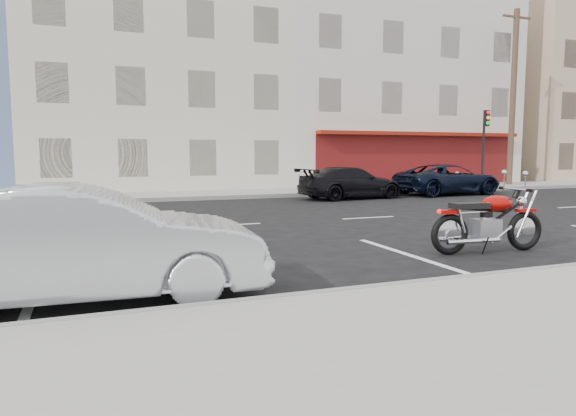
# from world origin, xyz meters

# --- Properties ---
(ground) EXTENTS (120.00, 120.00, 0.00)m
(ground) POSITION_xyz_m (0.00, 0.00, 0.00)
(ground) COLOR black
(ground) RESTS_ON ground
(sidewalk_near) EXTENTS (80.00, 3.40, 0.15)m
(sidewalk_near) POSITION_xyz_m (-5.00, -8.70, 0.07)
(sidewalk_near) COLOR gray
(sidewalk_near) RESTS_ON ground
(sidewalk_far) EXTENTS (80.00, 3.40, 0.15)m
(sidewalk_far) POSITION_xyz_m (-5.00, 8.70, 0.07)
(sidewalk_far) COLOR gray
(sidewalk_far) RESTS_ON ground
(curb_near) EXTENTS (80.00, 0.12, 0.16)m
(curb_near) POSITION_xyz_m (-5.00, -7.00, 0.08)
(curb_near) COLOR gray
(curb_near) RESTS_ON ground
(curb_far) EXTENTS (80.00, 0.12, 0.16)m
(curb_far) POSITION_xyz_m (-5.00, 7.00, 0.08)
(curb_far) COLOR gray
(curb_far) RESTS_ON ground
(bldg_cream) EXTENTS (12.00, 12.00, 11.50)m
(bldg_cream) POSITION_xyz_m (-2.00, 16.30, 5.75)
(bldg_cream) COLOR beige
(bldg_cream) RESTS_ON ground
(bldg_corner) EXTENTS (14.00, 12.00, 12.50)m
(bldg_corner) POSITION_xyz_m (11.00, 16.30, 6.25)
(bldg_corner) COLOR beige
(bldg_corner) RESTS_ON ground
(bldg_far_east) EXTENTS (12.00, 12.00, 11.00)m
(bldg_far_east) POSITION_xyz_m (26.00, 16.30, 5.50)
(bldg_far_east) COLOR tan
(bldg_far_east) RESTS_ON ground
(utility_pole) EXTENTS (1.80, 0.30, 9.00)m
(utility_pole) POSITION_xyz_m (15.50, 8.60, 4.74)
(utility_pole) COLOR #422D1E
(utility_pole) RESTS_ON sidewalk_far
(traffic_light) EXTENTS (0.26, 0.30, 3.80)m
(traffic_light) POSITION_xyz_m (13.50, 8.33, 2.56)
(traffic_light) COLOR black
(traffic_light) RESTS_ON sidewalk_far
(fire_hydrant) EXTENTS (0.20, 0.20, 0.72)m
(fire_hydrant) POSITION_xyz_m (12.00, 8.50, 0.53)
(fire_hydrant) COLOR beige
(fire_hydrant) RESTS_ON sidewalk_far
(motorcycle) EXTENTS (2.34, 0.77, 1.17)m
(motorcycle) POSITION_xyz_m (2.30, -5.27, 0.53)
(motorcycle) COLOR black
(motorcycle) RESTS_ON ground
(sedan_silver) EXTENTS (4.44, 1.79, 1.44)m
(sedan_silver) POSITION_xyz_m (-5.35, -5.90, 0.72)
(sedan_silver) COLOR #ADB0B5
(sedan_silver) RESTS_ON ground
(suv_far) EXTENTS (4.85, 2.42, 1.32)m
(suv_far) POSITION_xyz_m (9.29, 5.78, 0.66)
(suv_far) COLOR black
(suv_far) RESTS_ON ground
(car_far) EXTENTS (4.51, 2.21, 1.26)m
(car_far) POSITION_xyz_m (4.41, 5.55, 0.63)
(car_far) COLOR black
(car_far) RESTS_ON ground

